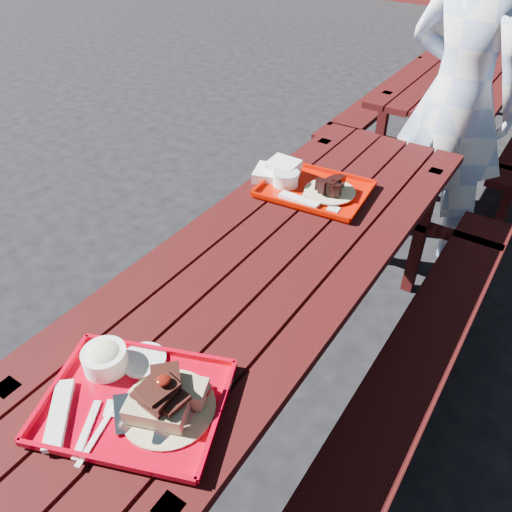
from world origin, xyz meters
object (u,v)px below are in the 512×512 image
object	(u,v)px
picnic_table_far	(467,88)
near_tray	(137,390)
picnic_table_near	(277,288)
far_tray	(312,188)
person	(458,99)

from	to	relation	value
picnic_table_far	near_tray	distance (m)	3.59
picnic_table_near	far_tray	xyz separation A→B (m)	(-0.10, 0.45, 0.21)
far_tray	person	distance (m)	1.07
picnic_table_near	person	size ratio (longest dim) A/B	1.29
near_tray	person	bearing A→B (deg)	85.36
picnic_table_far	person	world-z (taller)	person
far_tray	person	world-z (taller)	person
near_tray	picnic_table_near	bearing A→B (deg)	92.49
picnic_table_far	near_tray	bearing A→B (deg)	-89.46
picnic_table_far	person	distance (m)	1.40
picnic_table_near	picnic_table_far	size ratio (longest dim) A/B	1.00
picnic_table_far	far_tray	size ratio (longest dim) A/B	4.83
near_tray	far_tray	world-z (taller)	near_tray
far_tray	person	bearing A→B (deg)	72.76
picnic_table_near	near_tray	size ratio (longest dim) A/B	4.17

